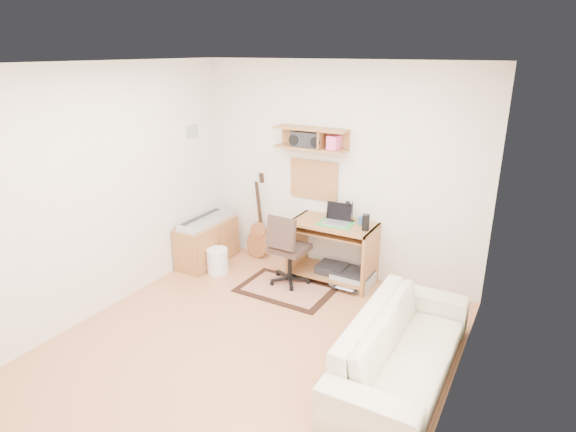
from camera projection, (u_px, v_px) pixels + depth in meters
The scene contains 22 objects.
floor at pixel (248, 349), 4.57m from camera, with size 3.60×4.00×0.01m, color tan.
ceiling at pixel (239, 63), 3.70m from camera, with size 3.60×4.00×0.01m, color white.
back_wall at pixel (337, 172), 5.79m from camera, with size 3.60×0.01×2.60m, color silver.
left_wall at pixel (100, 192), 4.97m from camera, with size 0.01×4.00×2.60m, color silver.
right_wall at pixel (461, 264), 3.31m from camera, with size 0.01×4.00×2.60m, color silver.
wall_shelf at pixel (311, 138), 5.69m from camera, with size 0.90×0.25×0.26m, color #A36C39.
cork_board at pixel (314, 180), 5.95m from camera, with size 0.64×0.03×0.49m, color tan.
wall_photo at pixel (192, 131), 6.06m from camera, with size 0.02×0.20×0.15m, color #4C8CBF.
desk at pixel (333, 252), 5.82m from camera, with size 1.00×0.55×0.75m, color #A36C39, non-canonical shape.
laptop at pixel (336, 214), 5.62m from camera, with size 0.31×0.31×0.24m, color silver, non-canonical shape.
speaker at pixel (366, 222), 5.43m from camera, with size 0.08×0.08×0.19m, color black.
desk_lamp at pixel (352, 211), 5.69m from camera, with size 0.09×0.09×0.26m, color black, non-canonical shape.
pencil_cup at pixel (361, 221), 5.62m from camera, with size 0.07×0.07×0.10m, color #315894.
boombox at pixel (308, 140), 5.71m from camera, with size 0.39×0.18×0.20m, color black.
rug at pixel (286, 289), 5.68m from camera, with size 1.09×0.72×0.01m, color #CEAE8A.
task_chair at pixel (290, 248), 5.72m from camera, with size 0.46×0.46×0.91m, color #34261F, non-canonical shape.
cabinet at pixel (207, 242), 6.36m from camera, with size 0.40×0.90×0.55m, color #A36C39.
music_keyboard at pixel (206, 220), 6.25m from camera, with size 0.27×0.85×0.07m, color #B2B5BA.
guitar at pixel (257, 217), 6.40m from camera, with size 0.31×0.20×1.17m, color #9E5930, non-canonical shape.
waste_basket at pixel (217, 261), 6.08m from camera, with size 0.27×0.27×0.32m, color white.
printer at pixel (353, 278), 5.78m from camera, with size 0.47×0.36×0.18m, color #A5A8AA.
sofa at pixel (404, 337), 4.08m from camera, with size 1.98×0.58×0.77m, color beige.
Camera 1 is at (2.23, -3.21, 2.71)m, focal length 29.87 mm.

